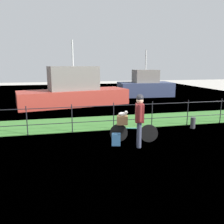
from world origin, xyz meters
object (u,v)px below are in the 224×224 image
object	(u,v)px
bicycle_main	(133,133)
moored_boat_near	(145,86)
wooden_crate	(122,120)
mooring_bollard	(193,123)
cyclist_person	(139,116)
moored_boat_mid	(74,91)
backpack_on_paving	(116,139)
terrier_dog	(123,114)

from	to	relation	value
bicycle_main	moored_boat_near	bearing A→B (deg)	67.14
wooden_crate	mooring_bollard	size ratio (longest dim) A/B	0.79
cyclist_person	mooring_bollard	xyz separation A→B (m)	(2.88, 1.53, -0.78)
moored_boat_mid	bicycle_main	bearing A→B (deg)	-78.91
cyclist_person	backpack_on_paving	world-z (taller)	cyclist_person
cyclist_person	moored_boat_mid	xyz separation A→B (m)	(-1.55, 8.19, -0.11)
mooring_bollard	backpack_on_paving	bearing A→B (deg)	-160.43
terrier_dog	moored_boat_near	xyz separation A→B (m)	(4.92, 10.80, -0.16)
mooring_bollard	moored_boat_near	world-z (taller)	moored_boat_near
cyclist_person	moored_boat_near	size ratio (longest dim) A/B	0.38
backpack_on_paving	mooring_bollard	size ratio (longest dim) A/B	0.88
moored_boat_mid	moored_boat_near	bearing A→B (deg)	27.59
terrier_dog	bicycle_main	bearing A→B (deg)	-16.17
terrier_dog	mooring_bollard	xyz separation A→B (m)	(3.25, 0.96, -0.74)
bicycle_main	moored_boat_mid	size ratio (longest dim) A/B	0.22
backpack_on_paving	mooring_bollard	xyz separation A→B (m)	(3.56, 1.27, 0.03)
moored_boat_mid	terrier_dog	bearing A→B (deg)	-81.17
terrier_dog	mooring_bollard	world-z (taller)	terrier_dog
bicycle_main	mooring_bollard	world-z (taller)	bicycle_main
terrier_dog	cyclist_person	world-z (taller)	cyclist_person
wooden_crate	mooring_bollard	world-z (taller)	wooden_crate
terrier_dog	backpack_on_paving	size ratio (longest dim) A/B	0.81
wooden_crate	moored_boat_mid	world-z (taller)	moored_boat_mid
wooden_crate	cyclist_person	bearing A→B (deg)	-56.14
backpack_on_paving	mooring_bollard	world-z (taller)	mooring_bollard
bicycle_main	backpack_on_paving	size ratio (longest dim) A/B	3.92
bicycle_main	terrier_dog	world-z (taller)	terrier_dog
backpack_on_paving	moored_boat_near	distance (m)	12.30
moored_boat_mid	backpack_on_paving	bearing A→B (deg)	-83.74
backpack_on_paving	terrier_dog	bearing A→B (deg)	-120.06
moored_boat_mid	mooring_bollard	bearing A→B (deg)	-56.36
bicycle_main	moored_boat_mid	world-z (taller)	moored_boat_mid
cyclist_person	mooring_bollard	size ratio (longest dim) A/B	3.70
terrier_dog	moored_boat_near	world-z (taller)	moored_boat_near
cyclist_person	moored_boat_mid	bearing A→B (deg)	100.72
terrier_dog	mooring_bollard	size ratio (longest dim) A/B	0.71
backpack_on_paving	moored_boat_mid	distance (m)	8.00
bicycle_main	terrier_dog	xyz separation A→B (m)	(-0.33, 0.09, 0.64)
bicycle_main	mooring_bollard	xyz separation A→B (m)	(2.92, 1.05, -0.10)
bicycle_main	cyclist_person	distance (m)	0.83
cyclist_person	mooring_bollard	bearing A→B (deg)	27.97
terrier_dog	moored_boat_mid	world-z (taller)	moored_boat_mid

